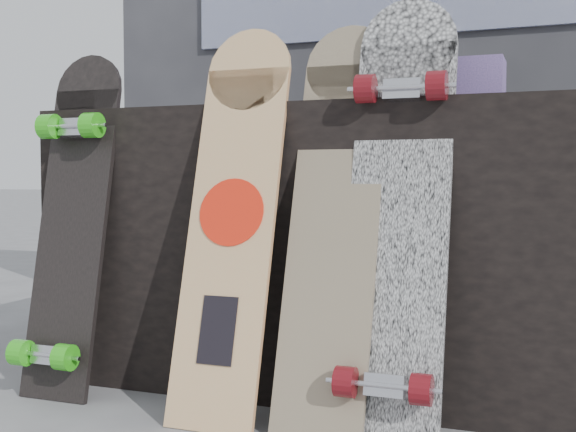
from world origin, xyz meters
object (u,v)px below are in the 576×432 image
at_px(vendor_table, 331,247).
at_px(longboard_geisha, 233,207).
at_px(longboard_celtic, 336,207).
at_px(skateboard_dark, 71,217).
at_px(longboard_cascadia, 398,203).

height_order(vendor_table, longboard_geisha, longboard_geisha).
bearing_deg(longboard_geisha, longboard_celtic, 8.59).
bearing_deg(longboard_geisha, skateboard_dark, 178.35).
distance_m(vendor_table, longboard_cascadia, 0.46).
height_order(vendor_table, longboard_celtic, longboard_celtic).
xyz_separation_m(longboard_celtic, longboard_cascadia, (0.16, -0.01, 0.01)).
distance_m(longboard_celtic, skateboard_dark, 0.77).
bearing_deg(longboard_geisha, vendor_table, 69.32).
bearing_deg(longboard_celtic, skateboard_dark, -178.17).
xyz_separation_m(vendor_table, longboard_cascadia, (0.27, -0.34, 0.14)).
relative_size(longboard_cascadia, skateboard_dark, 1.10).
distance_m(vendor_table, longboard_geisha, 0.42).
height_order(longboard_cascadia, skateboard_dark, longboard_cascadia).
bearing_deg(skateboard_dark, longboard_geisha, -1.65).
xyz_separation_m(longboard_geisha, longboard_cascadia, (0.42, 0.03, 0.01)).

